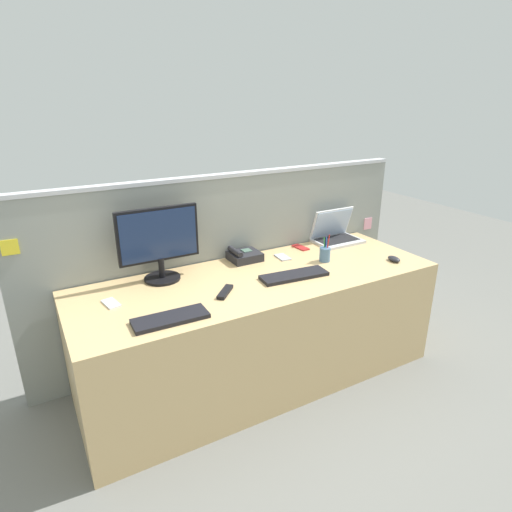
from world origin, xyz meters
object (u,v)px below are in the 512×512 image
desk_phone (244,256)px  cell_phone_silver_slab (283,257)px  desktop_monitor (159,240)px  laptop (335,233)px  cell_phone_red_case (301,247)px  tv_remote (225,292)px  keyboard_spare (171,318)px  pen_cup (325,254)px  computer_mouse_right_hand (394,259)px  keyboard_main (294,275)px  cell_phone_white_slab (111,303)px

desk_phone → cell_phone_silver_slab: (0.25, -0.09, -0.03)m
desktop_monitor → desk_phone: 0.62m
laptop → cell_phone_red_case: (-0.32, -0.00, -0.06)m
laptop → tv_remote: 1.20m
laptop → tv_remote: (-1.12, -0.42, -0.05)m
cell_phone_silver_slab → tv_remote: 0.66m
laptop → cell_phone_red_case: bearing=-179.5°
desktop_monitor → keyboard_spare: desktop_monitor is taller
desk_phone → tv_remote: bearing=-129.5°
desktop_monitor → keyboard_spare: bearing=-103.3°
keyboard_spare → cell_phone_silver_slab: (0.95, 0.46, -0.01)m
keyboard_spare → pen_cup: pen_cup is taller
keyboard_spare → tv_remote: size_ratio=2.20×
tv_remote → cell_phone_silver_slab: bearing=72.0°
desk_phone → computer_mouse_right_hand: (0.87, -0.51, -0.02)m
pen_cup → tv_remote: size_ratio=1.09×
desktop_monitor → cell_phone_red_case: desktop_monitor is taller
laptop → keyboard_main: laptop is taller
pen_cup → cell_phone_silver_slab: (-0.21, 0.19, -0.05)m
desk_phone → cell_phone_white_slab: desk_phone is taller
computer_mouse_right_hand → cell_phone_white_slab: (-1.78, 0.28, -0.01)m
cell_phone_white_slab → desk_phone: bearing=2.9°
pen_cup → desktop_monitor: bearing=166.8°
keyboard_main → pen_cup: 0.35m
desk_phone → keyboard_spare: 0.89m
pen_cup → cell_phone_silver_slab: pen_cup is taller
keyboard_spare → cell_phone_white_slab: keyboard_spare is taller
keyboard_spare → cell_phone_red_case: 1.30m
computer_mouse_right_hand → pen_cup: pen_cup is taller
desk_phone → pen_cup: (0.46, -0.28, 0.02)m
cell_phone_white_slab → laptop: bearing=-2.8°
computer_mouse_right_hand → tv_remote: 1.20m
laptop → cell_phone_red_case: laptop is taller
desk_phone → laptop: bearing=1.2°
desk_phone → computer_mouse_right_hand: size_ratio=2.01×
laptop → cell_phone_white_slab: bearing=-172.0°
computer_mouse_right_hand → cell_phone_silver_slab: 0.74m
cell_phone_red_case → tv_remote: tv_remote is taller
desktop_monitor → pen_cup: desktop_monitor is taller
laptop → keyboard_main: size_ratio=0.82×
keyboard_spare → cell_phone_silver_slab: bearing=27.0°
pen_cup → cell_phone_silver_slab: bearing=138.4°
keyboard_spare → keyboard_main: bearing=11.2°
desktop_monitor → pen_cup: 1.09m
keyboard_main → tv_remote: bearing=-174.3°
desk_phone → desktop_monitor: bearing=-176.7°
keyboard_spare → cell_phone_silver_slab: size_ratio=2.97×
laptop → keyboard_main: bearing=-147.4°
tv_remote → computer_mouse_right_hand: bearing=38.7°
keyboard_main → cell_phone_red_case: keyboard_main is taller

